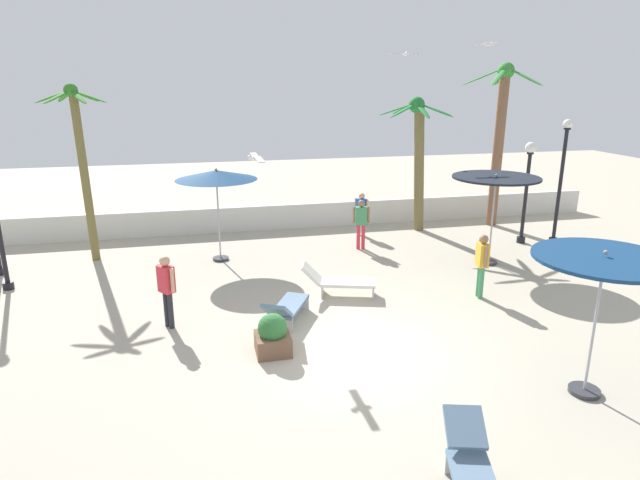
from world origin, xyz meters
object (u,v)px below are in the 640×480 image
guest_2 (482,260)px  seagull_0 (405,54)px  lounge_chair_1 (338,281)px  seagull_1 (488,44)px  guest_1 (361,220)px  guest_0 (361,210)px  lamp_post_0 (561,177)px  lamp_post_3 (527,181)px  lounge_chair_2 (473,471)px  palm_tree_0 (81,154)px  palm_tree_2 (500,130)px  guest_3 (167,285)px  patio_umbrella_3 (216,176)px  seagull_2 (256,158)px  patio_umbrella_2 (496,183)px  palm_tree_1 (418,148)px  lounge_chair_0 (286,308)px  planter (273,336)px  patio_umbrella_1 (603,269)px

guest_2 → seagull_0: (0.31, 6.58, 5.20)m
lounge_chair_1 → seagull_1: (6.22, 4.53, 6.09)m
guest_1 → guest_0: bearing=72.4°
lamp_post_0 → lamp_post_3: bearing=161.6°
seagull_1 → lounge_chair_2: bearing=-118.2°
lamp_post_0 → guest_0: bearing=158.1°
palm_tree_0 → palm_tree_2: 14.27m
lamp_post_0 → seagull_0: size_ratio=3.99×
guest_3 → patio_umbrella_3: bearing=73.4°
seagull_1 → seagull_2: (-8.26, -4.97, -2.82)m
patio_umbrella_2 → lounge_chair_2: 10.32m
palm_tree_1 → lamp_post_3: size_ratio=1.41×
patio_umbrella_2 → guest_0: size_ratio=1.77×
lamp_post_3 → lounge_chair_2: (-7.39, -10.43, -1.71)m
patio_umbrella_3 → lounge_chair_0: size_ratio=1.49×
lounge_chair_0 → seagull_0: seagull_0 is taller
lamp_post_3 → lounge_chair_1: size_ratio=1.74×
lamp_post_3 → palm_tree_1: bearing=141.1°
lounge_chair_2 → planter: (-2.00, 4.55, -0.02)m
palm_tree_1 → seagull_2: 8.83m
patio_umbrella_3 → lamp_post_0: lamp_post_0 is taller
guest_2 → guest_0: bearing=101.2°
seagull_0 → guest_3: bearing=-140.3°
lamp_post_0 → guest_0: size_ratio=2.69×
seagull_2 → palm_tree_0: bearing=132.8°
lounge_chair_0 → lounge_chair_1: size_ratio=0.98×
guest_2 → guest_3: size_ratio=0.99×
palm_tree_0 → seagull_0: seagull_0 is taller
patio_umbrella_2 → planter: 8.54m
lamp_post_0 → guest_3: size_ratio=2.47×
seagull_0 → seagull_1: seagull_1 is taller
lamp_post_0 → seagull_1: (-2.11, 1.66, 4.20)m
patio_umbrella_2 → palm_tree_1: palm_tree_1 is taller
patio_umbrella_3 → lounge_chair_0: 5.61m
lounge_chair_1 → palm_tree_0: bearing=145.8°
palm_tree_2 → lamp_post_3: 2.85m
patio_umbrella_2 → lounge_chair_0: size_ratio=1.42×
patio_umbrella_3 → guest_2: 7.92m
palm_tree_0 → lamp_post_0: 15.09m
patio_umbrella_3 → guest_0: bearing=18.6°
palm_tree_1 → lounge_chair_0: size_ratio=2.50×
seagull_1 → lounge_chair_1: bearing=-143.9°
patio_umbrella_3 → palm_tree_0: size_ratio=0.54×
lounge_chair_2 → patio_umbrella_3: bearing=104.1°
patio_umbrella_1 → lamp_post_3: 9.57m
planter → seagull_1: bearing=41.0°
patio_umbrella_1 → palm_tree_2: bearing=67.8°
guest_3 → planter: 2.78m
guest_0 → seagull_2: size_ratio=1.22×
planter → palm_tree_2: bearing=40.6°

